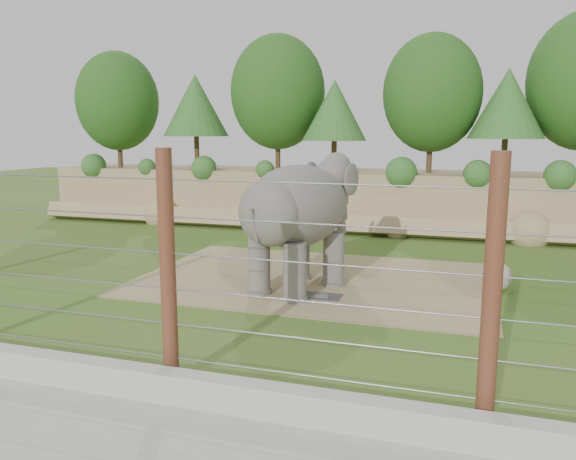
% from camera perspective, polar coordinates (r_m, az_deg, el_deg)
% --- Properties ---
extents(ground, '(90.00, 90.00, 0.00)m').
position_cam_1_polar(ground, '(13.89, -2.52, -7.88)').
color(ground, '#376A1A').
rests_on(ground, ground).
extents(back_embankment, '(30.00, 5.52, 8.77)m').
position_cam_1_polar(back_embankment, '(25.40, 8.71, 9.17)').
color(back_embankment, '#A08362').
rests_on(back_embankment, ground).
extents(dirt_patch, '(10.00, 7.00, 0.02)m').
position_cam_1_polar(dirt_patch, '(16.49, 2.72, -4.97)').
color(dirt_patch, tan).
rests_on(dirt_patch, ground).
extents(drain_grate, '(1.00, 0.60, 0.03)m').
position_cam_1_polar(drain_grate, '(14.72, 3.47, -6.71)').
color(drain_grate, '#262628').
rests_on(drain_grate, dirt_patch).
extents(elephant, '(3.16, 4.76, 3.56)m').
position_cam_1_polar(elephant, '(15.04, 0.97, 0.49)').
color(elephant, '#605B57').
rests_on(elephant, ground).
extents(stone_ball, '(0.80, 0.80, 0.80)m').
position_cam_1_polar(stone_ball, '(16.11, 20.44, -4.46)').
color(stone_ball, gray).
rests_on(stone_ball, dirt_patch).
extents(retaining_wall, '(26.00, 0.35, 0.50)m').
position_cam_1_polar(retaining_wall, '(9.58, -13.25, -14.98)').
color(retaining_wall, '#AFACA2').
rests_on(retaining_wall, ground).
extents(barrier_fence, '(20.26, 0.26, 4.00)m').
position_cam_1_polar(barrier_fence, '(9.41, -12.11, -4.08)').
color(barrier_fence, '#592B1B').
rests_on(barrier_fence, ground).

